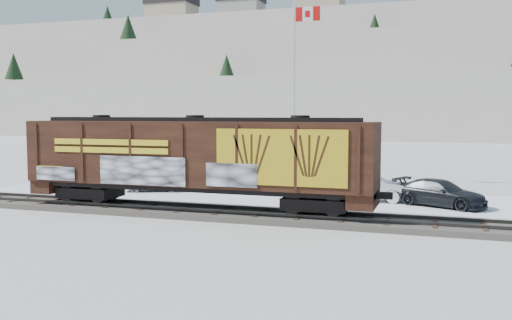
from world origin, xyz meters
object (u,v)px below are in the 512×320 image
(hopper_railcar, at_px, (195,157))
(car_white, at_px, (368,187))
(car_silver, at_px, (153,181))
(flagpole, at_px, (295,117))
(car_dark, at_px, (440,193))

(hopper_railcar, distance_m, car_white, 10.53)
(car_silver, bearing_deg, flagpole, -66.03)
(flagpole, xyz_separation_m, car_dark, (10.10, -7.69, -4.04))
(flagpole, distance_m, car_dark, 13.32)
(car_silver, distance_m, car_white, 13.68)
(hopper_railcar, distance_m, car_dark, 13.40)
(flagpole, xyz_separation_m, car_silver, (-7.56, -7.29, -4.09))
(hopper_railcar, xyz_separation_m, car_dark, (11.63, 6.29, -2.15))
(car_silver, relative_size, car_white, 0.80)
(car_dark, bearing_deg, hopper_railcar, 142.83)
(car_silver, bearing_deg, car_white, -108.96)
(car_white, bearing_deg, hopper_railcar, 126.17)
(flagpole, distance_m, car_silver, 11.27)
(flagpole, relative_size, car_dark, 2.55)
(car_silver, height_order, car_white, car_white)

